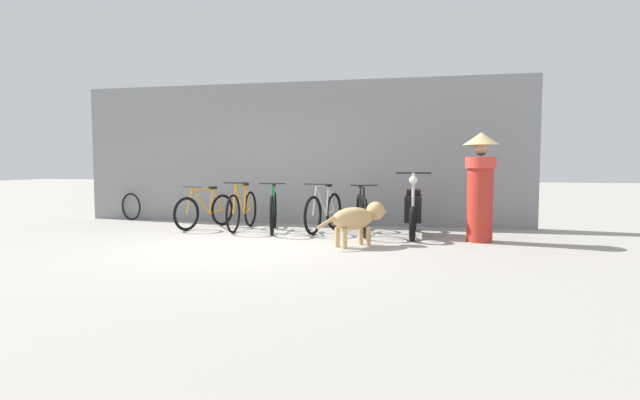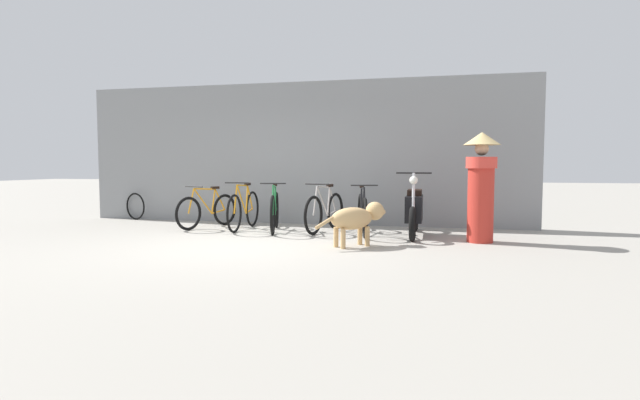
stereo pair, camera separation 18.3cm
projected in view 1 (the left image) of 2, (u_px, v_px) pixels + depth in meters
ground_plane at (245, 245)px, 7.64m from camera, size 60.00×60.00×0.00m
shop_wall_back at (296, 153)px, 10.47m from camera, size 9.56×0.20×2.95m
bicycle_0 at (205, 211)px, 9.74m from camera, size 0.62×1.55×0.83m
bicycle_1 at (242, 210)px, 9.48m from camera, size 0.46×1.71×0.92m
bicycle_2 at (273, 211)px, 9.25m from camera, size 0.57×1.68×0.92m
bicycle_3 at (324, 212)px, 9.19m from camera, size 0.49×1.63×0.91m
bicycle_4 at (362, 214)px, 8.88m from camera, size 0.53×1.69×0.90m
motorcycle at (413, 210)px, 8.68m from camera, size 0.58×1.86×1.11m
stray_dog at (358, 218)px, 7.57m from camera, size 0.98×1.00×0.66m
person_in_robes at (480, 182)px, 7.97m from camera, size 0.81×0.81×1.75m
spare_tire_left at (131, 207)px, 11.11m from camera, size 0.59×0.22×0.61m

